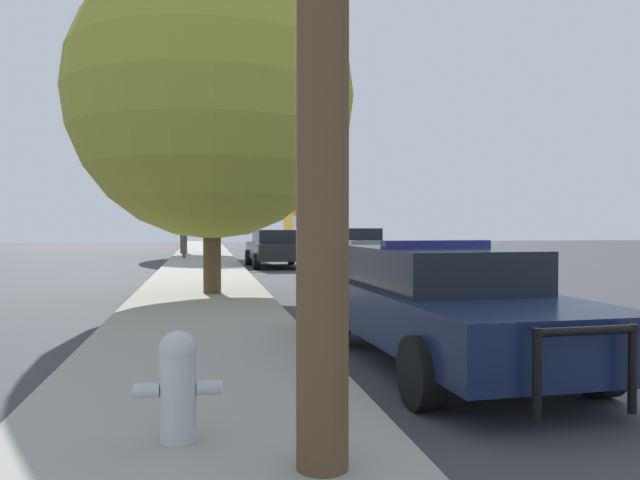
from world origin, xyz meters
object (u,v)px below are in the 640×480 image
object	(u,v)px
traffic_light	(211,183)
car_background_oncoming	(362,244)
fire_hydrant	(178,382)
car_background_midblock	(275,248)
car_background_distant	(295,238)
box_truck	(305,226)
tree_sidewalk_far	(183,166)
police_car	(442,303)
tree_sidewalk_near	(211,97)

from	to	relation	value
traffic_light	car_background_oncoming	size ratio (longest dim) A/B	1.12
fire_hydrant	car_background_midblock	size ratio (longest dim) A/B	0.18
traffic_light	car_background_distant	world-z (taller)	traffic_light
car_background_oncoming	box_truck	world-z (taller)	box_truck
box_truck	tree_sidewalk_far	distance (m)	12.42
police_car	car_background_midblock	distance (m)	17.67
police_car	tree_sidewalk_far	size ratio (longest dim) A/B	0.68
police_car	box_truck	world-z (taller)	box_truck
car_background_oncoming	tree_sidewalk_near	size ratio (longest dim) A/B	0.58
car_background_distant	tree_sidewalk_near	bearing A→B (deg)	-103.09
car_background_distant	box_truck	size ratio (longest dim) A/B	0.56
police_car	traffic_light	xyz separation A→B (m)	(-2.43, 22.62, 2.88)
box_truck	fire_hydrant	bearing A→B (deg)	79.69
tree_sidewalk_near	fire_hydrant	bearing A→B (deg)	-92.14
fire_hydrant	car_background_midblock	world-z (taller)	car_background_midblock
car_background_distant	car_background_oncoming	bearing A→B (deg)	-90.83
car_background_oncoming	car_background_distant	xyz separation A→B (m)	(-0.25, 19.20, -0.06)
box_truck	tree_sidewalk_near	xyz separation A→B (m)	(-6.87, -29.31, 2.94)
traffic_light	box_truck	size ratio (longest dim) A/B	0.69
fire_hydrant	car_background_oncoming	world-z (taller)	car_background_oncoming
police_car	car_background_midblock	world-z (taller)	same
fire_hydrant	car_background_oncoming	distance (m)	23.76
police_car	car_background_distant	size ratio (longest dim) A/B	1.26
fire_hydrant	tree_sidewalk_near	size ratio (longest dim) A/B	0.10
car_background_midblock	box_truck	size ratio (longest dim) A/B	0.61
fire_hydrant	tree_sidewalk_far	world-z (taller)	tree_sidewalk_far
box_truck	tree_sidewalk_far	xyz separation A→B (m)	(-8.14, -8.78, 3.32)
fire_hydrant	traffic_light	xyz separation A→B (m)	(0.51, 25.05, 3.07)
police_car	fire_hydrant	size ratio (longest dim) A/B	6.51
car_background_midblock	tree_sidewalk_far	bearing A→B (deg)	108.67
car_background_distant	police_car	bearing A→B (deg)	-97.32
car_background_distant	tree_sidewalk_near	world-z (taller)	tree_sidewalk_near
car_background_distant	tree_sidewalk_near	xyz separation A→B (m)	(-6.55, -32.14, 3.80)
car_background_oncoming	tree_sidewalk_far	distance (m)	11.82
car_background_oncoming	police_car	bearing A→B (deg)	81.92
fire_hydrant	car_background_distant	size ratio (longest dim) A/B	0.19
fire_hydrant	car_background_midblock	distance (m)	20.32
box_truck	police_car	bearing A→B (deg)	83.51
tree_sidewalk_far	traffic_light	bearing A→B (deg)	-74.75
car_background_distant	tree_sidewalk_far	xyz separation A→B (m)	(-7.82, -11.61, 4.17)
box_truck	tree_sidewalk_far	world-z (taller)	tree_sidewalk_far
police_car	fire_hydrant	bearing A→B (deg)	36.81
car_background_midblock	tree_sidewalk_near	world-z (taller)	tree_sidewalk_near
car_background_oncoming	box_truck	xyz separation A→B (m)	(0.07, 16.37, 0.79)
tree_sidewalk_far	box_truck	bearing A→B (deg)	47.17
fire_hydrant	tree_sidewalk_far	xyz separation A→B (m)	(-0.91, 30.25, 4.35)
box_truck	tree_sidewalk_far	size ratio (longest dim) A/B	0.96
traffic_light	car_background_midblock	size ratio (longest dim) A/B	1.13
box_truck	tree_sidewalk_near	bearing A→B (deg)	77.00
police_car	car_background_midblock	xyz separation A→B (m)	(0.01, 17.67, 0.03)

